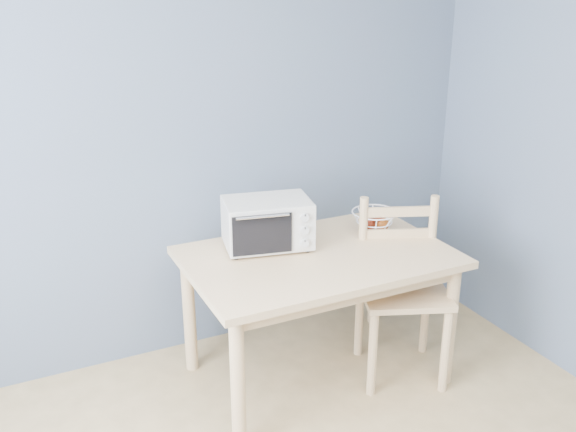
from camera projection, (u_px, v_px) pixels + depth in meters
name	position (u px, v px, depth m)	size (l,w,h in m)	color
room	(386.00, 335.00, 1.58)	(4.01, 4.51, 2.61)	tan
dining_table	(318.00, 271.00, 3.45)	(1.40, 0.90, 0.75)	#DABA83
toaster_oven	(264.00, 223.00, 3.44)	(0.51, 0.40, 0.27)	beige
fruit_basket	(374.00, 220.00, 3.70)	(0.33, 0.33, 0.13)	white
dining_chair	(401.00, 291.00, 3.57)	(0.60, 0.60, 0.99)	#DABA83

